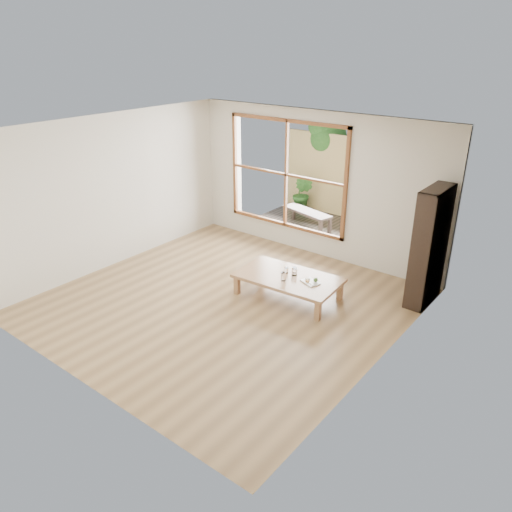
{
  "coord_description": "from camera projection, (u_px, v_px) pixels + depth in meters",
  "views": [
    {
      "loc": [
        4.49,
        -4.99,
        3.75
      ],
      "look_at": [
        0.05,
        0.67,
        0.55
      ],
      "focal_mm": 35.0,
      "sensor_mm": 36.0,
      "label": 1
    }
  ],
  "objects": [
    {
      "name": "shrub_left",
      "position": [
        303.0,
        194.0,
        11.29
      ],
      "size": [
        0.47,
        0.38,
        0.85
      ],
      "primitive_type": "imported",
      "rotation": [
        0.0,
        0.0,
        0.01
      ],
      "color": "#356224",
      "rests_on": "deck"
    },
    {
      "name": "deck",
      "position": [
        316.0,
        228.0,
        10.54
      ],
      "size": [
        2.8,
        2.0,
        0.05
      ],
      "primitive_type": "cube",
      "color": "#382F28",
      "rests_on": "ground"
    },
    {
      "name": "food_tray",
      "position": [
        311.0,
        281.0,
        7.47
      ],
      "size": [
        0.32,
        0.27,
        0.08
      ],
      "rotation": [
        0.0,
        0.0,
        -0.35
      ],
      "color": "white",
      "rests_on": "low_table"
    },
    {
      "name": "glass_mid",
      "position": [
        294.0,
        272.0,
        7.68
      ],
      "size": [
        0.08,
        0.08,
        0.11
      ],
      "primitive_type": "cylinder",
      "color": "silver",
      "rests_on": "low_table"
    },
    {
      "name": "glass_tall",
      "position": [
        283.0,
        277.0,
        7.51
      ],
      "size": [
        0.07,
        0.07,
        0.13
      ],
      "primitive_type": "cylinder",
      "color": "silver",
      "rests_on": "low_table"
    },
    {
      "name": "bamboo_fence",
      "position": [
        342.0,
        177.0,
        10.9
      ],
      "size": [
        2.8,
        0.06,
        1.8
      ],
      "primitive_type": "cube",
      "color": "tan",
      "rests_on": "ground"
    },
    {
      "name": "garden_bench",
      "position": [
        307.0,
        213.0,
        10.41
      ],
      "size": [
        1.22,
        0.62,
        0.37
      ],
      "rotation": [
        0.0,
        0.0,
        -0.25
      ],
      "color": "black",
      "rests_on": "deck"
    },
    {
      "name": "garden_tree",
      "position": [
        324.0,
        138.0,
        11.2
      ],
      "size": [
        1.04,
        0.85,
        2.22
      ],
      "color": "#4C3D2D",
      "rests_on": "ground"
    },
    {
      "name": "bookshelf",
      "position": [
        429.0,
        247.0,
        7.33
      ],
      "size": [
        0.29,
        0.81,
        1.79
      ],
      "primitive_type": "cube",
      "color": "black",
      "rests_on": "ground"
    },
    {
      "name": "glass_small",
      "position": [
        286.0,
        270.0,
        7.77
      ],
      "size": [
        0.07,
        0.07,
        0.08
      ],
      "primitive_type": "cylinder",
      "color": "silver",
      "rests_on": "low_table"
    },
    {
      "name": "floor_cushion",
      "position": [
        267.0,
        267.0,
        8.72
      ],
      "size": [
        0.48,
        0.48,
        0.07
      ],
      "primitive_type": "cube",
      "rotation": [
        0.0,
        0.0,
        -0.01
      ],
      "color": "white",
      "rests_on": "ground"
    },
    {
      "name": "shrub_right",
      "position": [
        367.0,
        206.0,
        10.39
      ],
      "size": [
        0.89,
        0.79,
        0.93
      ],
      "primitive_type": "imported",
      "rotation": [
        0.0,
        0.0,
        0.08
      ],
      "color": "#356224",
      "rests_on": "deck"
    },
    {
      "name": "glass_short",
      "position": [
        295.0,
        269.0,
        7.8
      ],
      "size": [
        0.07,
        0.07,
        0.08
      ],
      "primitive_type": "cylinder",
      "color": "silver",
      "rests_on": "low_table"
    },
    {
      "name": "low_table",
      "position": [
        288.0,
        279.0,
        7.69
      ],
      "size": [
        1.64,
        1.0,
        0.35
      ],
      "rotation": [
        0.0,
        0.0,
        0.07
      ],
      "color": "#A37F4F",
      "rests_on": "ground"
    },
    {
      "name": "ground",
      "position": [
        226.0,
        302.0,
        7.64
      ],
      "size": [
        5.0,
        5.0,
        0.0
      ],
      "primitive_type": "plane",
      "color": "#9C7B4E",
      "rests_on": "ground"
    }
  ]
}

